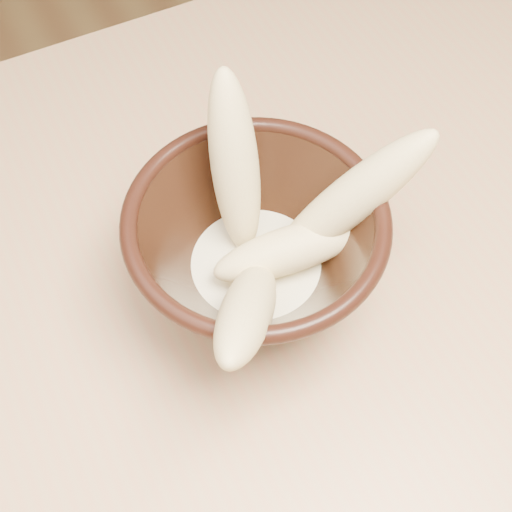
# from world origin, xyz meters

# --- Properties ---
(table) EXTENTS (1.20, 0.80, 0.75)m
(table) POSITION_xyz_m (0.00, 0.00, 0.67)
(table) COLOR tan
(table) RESTS_ON ground
(bowl) EXTENTS (0.19, 0.19, 0.10)m
(bowl) POSITION_xyz_m (-0.01, 0.05, 0.81)
(bowl) COLOR black
(bowl) RESTS_ON table
(milk_puddle) EXTENTS (0.11, 0.11, 0.01)m
(milk_puddle) POSITION_xyz_m (-0.01, 0.05, 0.78)
(milk_puddle) COLOR beige
(milk_puddle) RESTS_ON bowl
(banana_upright) EXTENTS (0.05, 0.10, 0.14)m
(banana_upright) POSITION_xyz_m (-0.00, 0.10, 0.85)
(banana_upright) COLOR #E2C485
(banana_upright) RESTS_ON bowl
(banana_right) EXTENTS (0.14, 0.06, 0.13)m
(banana_right) POSITION_xyz_m (0.06, 0.04, 0.84)
(banana_right) COLOR #E2C485
(banana_right) RESTS_ON bowl
(banana_across) EXTENTS (0.12, 0.05, 0.04)m
(banana_across) POSITION_xyz_m (0.01, 0.04, 0.81)
(banana_across) COLOR #E2C485
(banana_across) RESTS_ON bowl
(banana_front) EXTENTS (0.11, 0.14, 0.12)m
(banana_front) POSITION_xyz_m (-0.04, -0.00, 0.83)
(banana_front) COLOR #E2C485
(banana_front) RESTS_ON bowl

